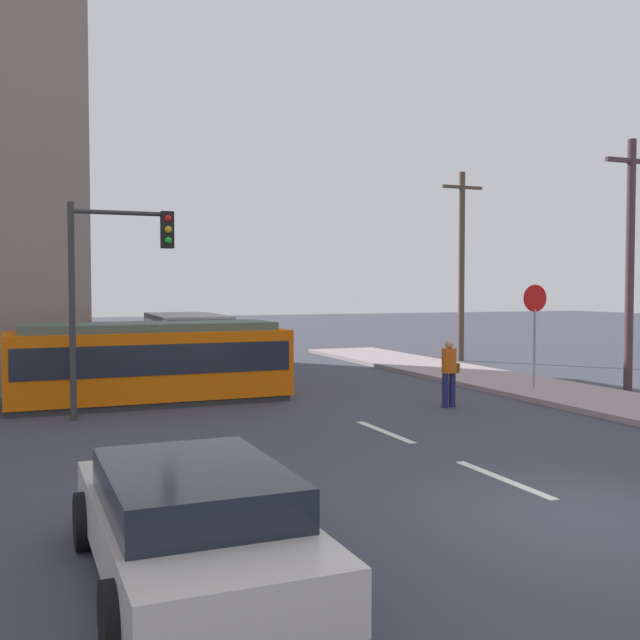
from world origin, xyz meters
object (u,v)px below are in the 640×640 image
Objects in this scene: pedestrian_crossing at (449,369)px; traffic_light_mast at (114,269)px; stop_sign at (535,314)px; utility_pole_near at (630,260)px; parked_sedan_near at (191,520)px; utility_pole_mid at (462,262)px; city_bus at (186,336)px; streetcar_tram at (150,361)px.

traffic_light_mast is (-7.77, 1.48, 2.40)m from pedestrian_crossing.
stop_sign is 3.11m from utility_pole_near.
pedestrian_crossing is 0.58× the size of stop_sign.
utility_pole_mid is (14.80, 18.29, 3.33)m from parked_sedan_near.
traffic_light_mast is at bearing 176.18° from utility_pole_near.
streetcar_tram is at bearing -107.06° from city_bus.
city_bus reaches higher than pedestrian_crossing.
pedestrian_crossing reaches higher than parked_sedan_near.
city_bus is 21.33m from parked_sedan_near.
streetcar_tram is at bearing 62.42° from traffic_light_mast.
utility_pole_mid is (10.61, -2.62, 2.85)m from city_bus.
parked_sedan_near is at bearing -96.86° from streetcar_tram.
utility_pole_near reaches higher than city_bus.
utility_pole_mid is at bearing 25.47° from streetcar_tram.
utility_pole_mid reaches higher than pedestrian_crossing.
traffic_light_mast reaches higher than streetcar_tram.
city_bus is 1.27× the size of traffic_light_mast.
city_bus is at bearing 107.42° from pedestrian_crossing.
utility_pole_mid is (3.03, 8.50, 1.76)m from stop_sign.
pedestrian_crossing is at bearing -10.82° from traffic_light_mast.
city_bus is at bearing 78.66° from parked_sedan_near.
utility_pole_near is at bearing -3.82° from traffic_light_mast.
parked_sedan_near is 0.64× the size of utility_pole_near.
city_bus is at bearing 72.94° from streetcar_tram.
pedestrian_crossing is (3.93, -12.53, -0.16)m from city_bus.
stop_sign reaches higher than pedestrian_crossing.
utility_pole_near is (6.21, 0.55, 2.77)m from pedestrian_crossing.
traffic_light_mast is at bearing -117.58° from streetcar_tram.
pedestrian_crossing is 0.24× the size of utility_pole_near.
stop_sign is at bearing -55.73° from city_bus.
traffic_light_mast is at bearing -149.72° from utility_pole_mid.
streetcar_tram is 1.55× the size of parked_sedan_near.
city_bus is 1.35× the size of parked_sedan_near.
city_bus is 11.29m from utility_pole_mid.
city_bus is 0.80× the size of utility_pole_mid.
streetcar_tram reaches higher than pedestrian_crossing.
city_bus is 2.11× the size of stop_sign.
utility_pole_near is at bearing 31.91° from parked_sedan_near.
pedestrian_crossing is 6.82m from utility_pole_near.
utility_pole_near is (2.57, -0.86, 1.52)m from stop_sign.
streetcar_tram is 12.02m from parked_sedan_near.
city_bus is 3.64× the size of pedestrian_crossing.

